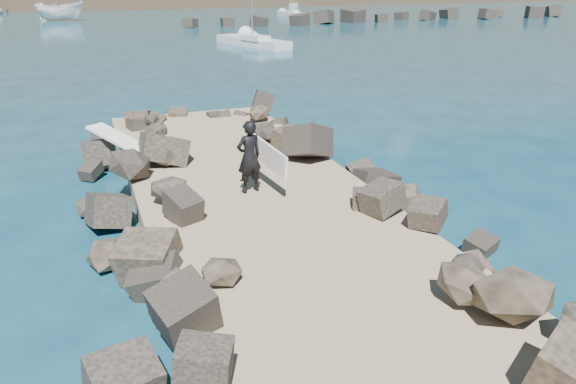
% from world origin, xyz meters
% --- Properties ---
extents(ground, '(800.00, 800.00, 0.00)m').
position_xyz_m(ground, '(0.00, 0.00, 0.00)').
color(ground, '#0F384C').
rests_on(ground, ground).
extents(jetty, '(6.00, 26.00, 0.60)m').
position_xyz_m(jetty, '(0.00, -2.00, 0.30)').
color(jetty, '#8C7759').
rests_on(jetty, ground).
extents(riprap_left, '(2.60, 22.00, 1.00)m').
position_xyz_m(riprap_left, '(-2.90, -1.50, 0.50)').
color(riprap_left, '#272421').
rests_on(riprap_left, ground).
extents(riprap_right, '(2.60, 22.00, 1.00)m').
position_xyz_m(riprap_right, '(2.90, -1.50, 0.50)').
color(riprap_right, black).
rests_on(riprap_right, ground).
extents(breakwater_secondary, '(52.00, 4.00, 1.20)m').
position_xyz_m(breakwater_secondary, '(35.00, 55.00, 0.60)').
color(breakwater_secondary, black).
rests_on(breakwater_secondary, ground).
extents(surfboard_resting, '(2.00, 2.45, 0.09)m').
position_xyz_m(surfboard_resting, '(-3.01, 5.72, 1.04)').
color(surfboard_resting, white).
rests_on(surfboard_resting, riprap_left).
extents(boat_imported, '(6.79, 4.39, 2.45)m').
position_xyz_m(boat_imported, '(-5.42, 70.97, 1.23)').
color(boat_imported, white).
rests_on(boat_imported, ground).
extents(surfer_with_board, '(1.03, 2.35, 1.90)m').
position_xyz_m(surfer_with_board, '(-0.07, 1.54, 1.56)').
color(surfer_with_board, black).
rests_on(surfer_with_board, jetty).
extents(sailboat_d, '(2.05, 6.59, 7.88)m').
position_xyz_m(sailboat_d, '(25.67, 67.36, 0.35)').
color(sailboat_d, silver).
rests_on(sailboat_d, ground).
extents(sailboat_c, '(4.65, 8.73, 10.20)m').
position_xyz_m(sailboat_c, '(10.52, 36.42, 0.35)').
color(sailboat_c, silver).
rests_on(sailboat_c, ground).
extents(sailboat_f, '(4.26, 5.99, 7.51)m').
position_xyz_m(sailboat_f, '(33.30, 92.05, 0.35)').
color(sailboat_f, silver).
rests_on(sailboat_f, ground).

